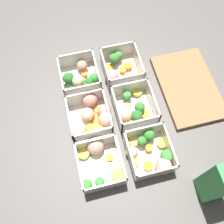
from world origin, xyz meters
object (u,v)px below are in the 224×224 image
at_px(container_near_center, 91,116).
at_px(container_far_center, 133,108).
at_px(container_far_left, 121,70).
at_px(container_far_right, 151,153).
at_px(container_near_right, 98,161).
at_px(container_near_left, 80,78).
at_px(juice_carton, 220,183).

xyz_separation_m(container_near_center, container_far_center, (0.00, 0.13, -0.00)).
relative_size(container_far_left, container_far_right, 1.01).
distance_m(container_far_center, container_far_right, 0.16).
xyz_separation_m(container_far_left, container_far_right, (0.31, 0.01, -0.00)).
height_order(container_near_right, container_far_center, same).
xyz_separation_m(container_near_left, container_far_right, (0.31, 0.15, -0.00)).
bearing_deg(container_far_right, container_near_right, -95.34).
relative_size(container_near_left, container_far_right, 0.96).
bearing_deg(container_near_right, container_far_right, 84.66).
xyz_separation_m(container_near_right, container_far_left, (-0.29, 0.14, 0.00)).
bearing_deg(container_near_left, container_near_right, -0.64).
height_order(container_near_left, juice_carton, juice_carton).
distance_m(container_near_center, container_far_center, 0.13).
bearing_deg(container_near_right, container_far_center, 134.09).
height_order(container_far_center, juice_carton, juice_carton).
height_order(container_near_center, container_far_left, same).
xyz_separation_m(container_near_left, container_far_left, (0.00, 0.14, -0.00)).
relative_size(container_far_right, juice_carton, 0.73).
xyz_separation_m(container_near_right, container_far_center, (-0.14, 0.14, -0.00)).
distance_m(container_far_center, juice_carton, 0.33).
relative_size(container_near_left, container_far_center, 0.97).
bearing_deg(container_far_center, container_near_left, -137.15).
bearing_deg(container_far_center, container_far_right, 4.57).
distance_m(container_near_center, container_far_right, 0.22).
bearing_deg(juice_carton, container_far_left, -161.98).
xyz_separation_m(container_near_center, container_far_right, (0.16, 0.15, -0.00)).
bearing_deg(container_far_left, container_far_right, 2.32).
height_order(container_far_center, container_far_right, same).
relative_size(container_near_center, juice_carton, 0.78).
bearing_deg(container_far_right, container_far_left, -177.68).
bearing_deg(container_near_right, container_near_center, 175.99).
bearing_deg(container_near_left, container_far_center, 42.85).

